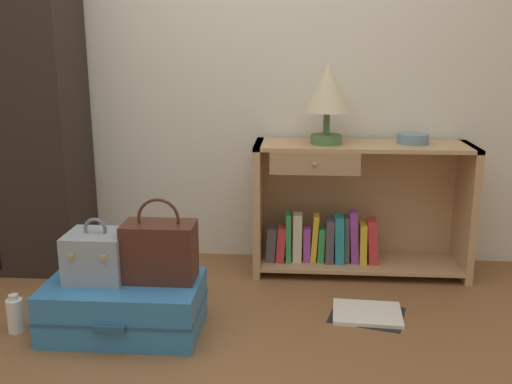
% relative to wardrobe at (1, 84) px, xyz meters
% --- Properties ---
extents(back_wall, '(6.40, 0.10, 2.60)m').
position_rel_wardrobe_xyz_m(back_wall, '(1.25, 0.30, 0.24)').
color(back_wall, silver).
rests_on(back_wall, ground_plane).
extents(wardrobe, '(0.83, 0.47, 2.12)m').
position_rel_wardrobe_xyz_m(wardrobe, '(0.00, 0.00, 0.00)').
color(wardrobe, black).
rests_on(wardrobe, ground_plane).
extents(bookshelf, '(1.20, 0.38, 0.74)m').
position_rel_wardrobe_xyz_m(bookshelf, '(1.96, 0.05, -0.71)').
color(bookshelf, tan).
rests_on(bookshelf, ground_plane).
extents(table_lamp, '(0.27, 0.27, 0.44)m').
position_rel_wardrobe_xyz_m(table_lamp, '(1.80, 0.02, -0.03)').
color(table_lamp, '#4C7542').
rests_on(table_lamp, bookshelf).
extents(bowl, '(0.17, 0.17, 0.05)m').
position_rel_wardrobe_xyz_m(bowl, '(2.28, 0.06, -0.29)').
color(bowl, slate).
rests_on(bowl, bookshelf).
extents(suitcase_large, '(0.70, 0.45, 0.24)m').
position_rel_wardrobe_xyz_m(suitcase_large, '(0.88, -0.78, -0.94)').
color(suitcase_large, teal).
rests_on(suitcase_large, ground_plane).
extents(train_case, '(0.26, 0.25, 0.29)m').
position_rel_wardrobe_xyz_m(train_case, '(0.75, -0.74, -0.71)').
color(train_case, '#8E99A3').
rests_on(train_case, suitcase_large).
extents(handbag, '(0.32, 0.18, 0.38)m').
position_rel_wardrobe_xyz_m(handbag, '(1.04, -0.73, -0.69)').
color(handbag, '#472319').
rests_on(handbag, suitcase_large).
extents(bottle, '(0.07, 0.07, 0.18)m').
position_rel_wardrobe_xyz_m(bottle, '(0.38, -0.83, -0.98)').
color(bottle, white).
rests_on(bottle, ground_plane).
extents(open_book_on_floor, '(0.40, 0.36, 0.02)m').
position_rel_wardrobe_xyz_m(open_book_on_floor, '(2.00, -0.55, -1.05)').
color(open_book_on_floor, white).
rests_on(open_book_on_floor, ground_plane).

